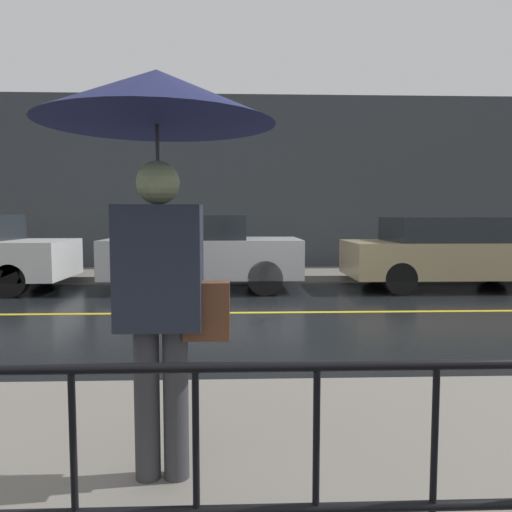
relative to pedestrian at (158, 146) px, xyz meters
The scene contains 9 objects.
ground_plane 5.63m from the pedestrian, 76.31° to the left, with size 80.00×80.00×0.00m, color black.
sidewalk_near 2.21m from the pedestrian, ahead, with size 28.00×2.78×0.14m.
sidewalk_far 10.03m from the pedestrian, 82.68° to the left, with size 28.00×2.07×0.14m.
lane_marking 5.63m from the pedestrian, 76.31° to the left, with size 25.20×0.12×0.01m.
building_storefront 11.05m from the pedestrian, 83.46° to the left, with size 28.00×0.30×4.70m.
railing_foreground 1.96m from the pedestrian, 37.45° to the right, with size 12.00×0.04×0.91m.
pedestrian is the anchor object (origin of this frame).
car_silver 7.74m from the pedestrian, 92.46° to the left, with size 3.93×1.81×1.53m.
car_tan 9.12m from the pedestrian, 57.83° to the left, with size 4.31×1.87×1.49m.
Camera 1 is at (-0.86, -7.72, 1.53)m, focal length 35.00 mm.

